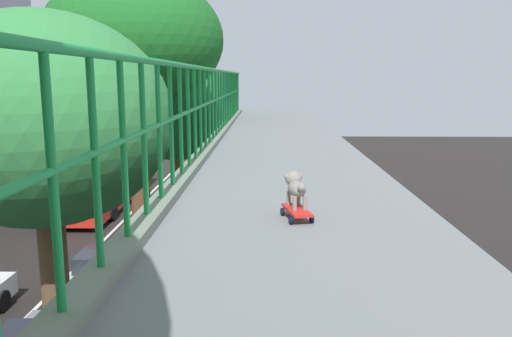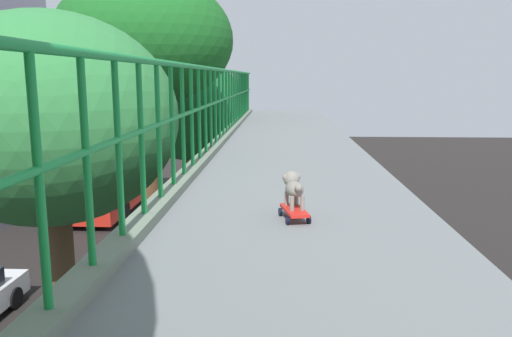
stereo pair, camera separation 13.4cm
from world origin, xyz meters
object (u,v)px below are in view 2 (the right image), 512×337
object	(u,v)px
car_silver_seventh	(116,267)
city_bus	(117,172)
small_dog	(293,186)
toy_skateboard	(294,211)

from	to	relation	value
car_silver_seventh	city_bus	size ratio (longest dim) A/B	0.40
city_bus	small_dog	size ratio (longest dim) A/B	28.49
toy_skateboard	small_dog	size ratio (longest dim) A/B	1.21
city_bus	toy_skateboard	bearing A→B (deg)	-68.24
car_silver_seventh	small_dog	xyz separation A→B (m)	(5.76, -12.17, 5.58)
car_silver_seventh	small_dog	size ratio (longest dim) A/B	11.36
toy_skateboard	city_bus	bearing A→B (deg)	111.76
car_silver_seventh	city_bus	world-z (taller)	city_bus
car_silver_seventh	small_dog	bearing A→B (deg)	-64.68
city_bus	small_dog	world-z (taller)	small_dog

